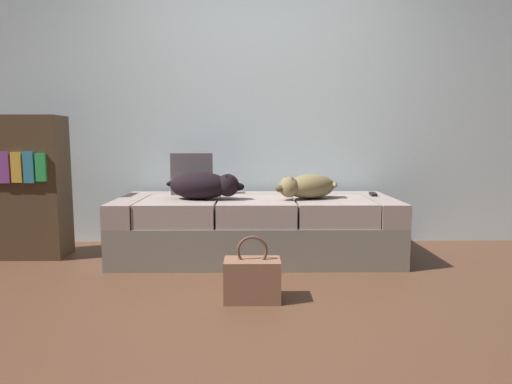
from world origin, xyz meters
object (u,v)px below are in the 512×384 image
at_px(couch, 256,227).
at_px(handbag, 252,279).
at_px(dog_dark, 204,185).
at_px(tv_remote, 373,194).
at_px(bookshelf, 28,187).
at_px(dog_tan, 307,186).
at_px(throw_pillow, 192,174).

distance_m(couch, handbag, 0.96).
distance_m(dog_dark, handbag, 1.03).
height_order(tv_remote, bookshelf, bookshelf).
height_order(dog_tan, handbag, dog_tan).
bearing_deg(dog_tan, dog_dark, -178.55).
distance_m(dog_dark, throw_pillow, 0.35).
relative_size(dog_dark, throw_pillow, 1.80).
relative_size(dog_tan, throw_pillow, 1.54).
distance_m(dog_dark, tv_remote, 1.36).
bearing_deg(couch, throw_pillow, 156.78).
bearing_deg(dog_dark, dog_tan, 1.45).
relative_size(couch, throw_pillow, 6.26).
bearing_deg(handbag, couch, 88.15).
bearing_deg(throw_pillow, handbag, -67.17).
bearing_deg(bookshelf, couch, -0.64).
xyz_separation_m(dog_tan, handbag, (-0.42, -0.87, -0.44)).
relative_size(dog_dark, bookshelf, 0.56).
height_order(couch, dog_tan, dog_tan).
distance_m(dog_dark, bookshelf, 1.38).
height_order(tv_remote, throw_pillow, throw_pillow).
height_order(couch, handbag, couch).
distance_m(dog_tan, tv_remote, 0.60).
relative_size(dog_tan, handbag, 1.38).
xyz_separation_m(dog_dark, bookshelf, (-1.38, 0.11, -0.02)).
bearing_deg(throw_pillow, dog_tan, -18.20).
distance_m(couch, throw_pillow, 0.70).
bearing_deg(couch, handbag, -91.85).
bearing_deg(tv_remote, dog_dark, -164.26).
relative_size(couch, dog_dark, 3.48).
distance_m(couch, tv_remote, 0.99).
height_order(tv_remote, handbag, tv_remote).
relative_size(handbag, bookshelf, 0.34).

